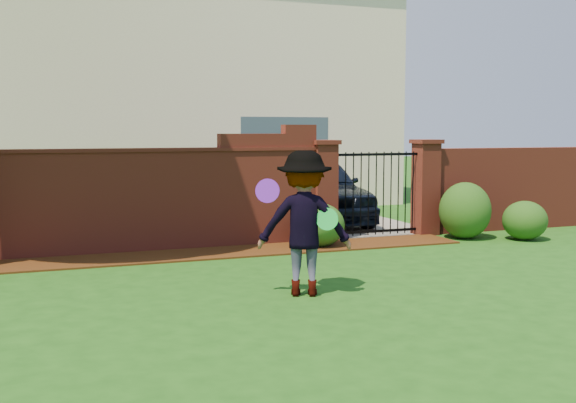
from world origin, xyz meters
name	(u,v)px	position (x,y,z in m)	size (l,w,h in m)	color
ground	(273,301)	(0.00, 0.00, -0.01)	(80.00, 80.00, 0.01)	#194812
mulch_bed	(150,257)	(-0.95, 3.34, 0.01)	(11.10, 1.08, 0.03)	#321909
brick_wall	(77,200)	(-2.01, 4.00, 0.93)	(8.70, 0.31, 2.16)	maroon
brick_wall_return	(509,189)	(6.60, 4.00, 0.85)	(4.00, 0.25, 1.70)	maroon
pillar_left	(324,190)	(2.40, 4.00, 0.96)	(0.50, 0.50, 1.88)	maroon
pillar_right	(426,186)	(4.60, 4.00, 0.96)	(0.50, 0.50, 1.88)	maroon
iron_gate	(376,193)	(3.50, 4.00, 0.85)	(1.78, 0.03, 1.60)	black
driveway	(299,214)	(3.50, 8.00, 0.01)	(3.20, 8.00, 0.01)	slate
house	(166,91)	(1.00, 12.00, 3.16)	(12.40, 6.40, 6.30)	#F3E7CB
car	(318,190)	(3.24, 6.26, 0.74)	(1.75, 4.35, 1.48)	black
shrub_left	(318,225)	(2.01, 3.37, 0.39)	(0.96, 0.96, 0.79)	#154314
shrub_middle	(465,210)	(5.02, 3.26, 0.54)	(0.98, 0.98, 1.08)	#154314
shrub_right	(525,220)	(5.98, 2.73, 0.37)	(0.83, 0.83, 0.74)	#154314
man	(304,224)	(0.45, 0.14, 0.91)	(1.17, 0.67, 1.81)	gray
frisbee_purple	(267,191)	(0.01, 0.24, 1.32)	(0.30, 0.30, 0.03)	#6A1EBC
frisbee_green	(327,219)	(0.67, -0.09, 0.98)	(0.28, 0.28, 0.03)	green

